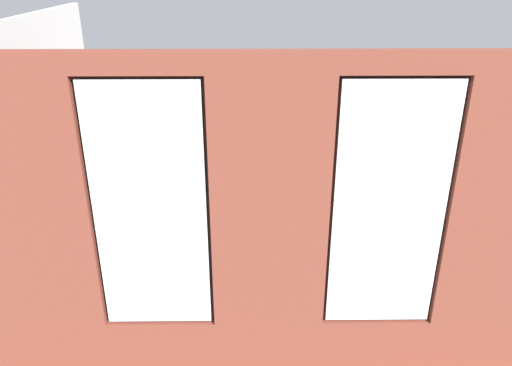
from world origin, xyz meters
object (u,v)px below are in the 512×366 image
object	(u,v)px
remote_silver	(249,222)
tv_flatscreen	(56,203)
table_plant_small	(205,215)
media_console	(64,246)
potted_plant_corner_far_left	(503,275)
coffee_table	(241,222)
couch_left	(430,232)
potted_plant_mid_room_small	(331,182)
potted_plant_corner_near_left	(399,156)
potted_plant_between_couches	(384,287)
potted_plant_beside_window_right	(127,289)
remote_gray	(227,215)
potted_plant_by_left_couch	(378,183)
couch_by_window	(252,304)
cup_ceramic	(240,215)
papasan_chair	(194,177)
potted_plant_foreground_right	(125,153)
candle_jar	(271,211)

from	to	relation	value
remote_silver	tv_flatscreen	world-z (taller)	tv_flatscreen
table_plant_small	media_console	bearing A→B (deg)	10.13
remote_silver	potted_plant_corner_far_left	xyz separation A→B (m)	(-2.62, 1.77, 0.32)
coffee_table	potted_plant_corner_far_left	world-z (taller)	potted_plant_corner_far_left
couch_left	potted_plant_mid_room_small	distance (m)	1.76
potted_plant_corner_near_left	potted_plant_between_couches	xyz separation A→B (m)	(1.17, 3.67, -0.10)
media_console	potted_plant_beside_window_right	distance (m)	1.90
remote_silver	remote_gray	bearing A→B (deg)	107.99
table_plant_small	potted_plant_by_left_couch	distance (m)	2.94
potted_plant_by_left_couch	potted_plant_between_couches	xyz separation A→B (m)	(0.62, 2.85, 0.05)
table_plant_small	couch_left	bearing A→B (deg)	177.57
coffee_table	table_plant_small	bearing A→B (deg)	13.36
remote_gray	potted_plant_by_left_couch	bearing A→B (deg)	129.34
potted_plant_by_left_couch	potted_plant_corner_far_left	world-z (taller)	potted_plant_corner_far_left
media_console	potted_plant_between_couches	xyz separation A→B (m)	(-3.90, 1.29, 0.24)
media_console	potted_plant_corner_near_left	xyz separation A→B (m)	(-5.07, -2.38, 0.34)
potted_plant_mid_room_small	potted_plant_corner_far_left	size ratio (longest dim) A/B	0.61
couch_by_window	remote_silver	bearing A→B (deg)	-88.80
cup_ceramic	potted_plant_corner_far_left	world-z (taller)	potted_plant_corner_far_left
remote_gray	potted_plant_between_couches	xyz separation A→B (m)	(-1.77, 1.83, 0.08)
tv_flatscreen	papasan_chair	bearing A→B (deg)	-128.94
potted_plant_beside_window_right	potted_plant_mid_room_small	bearing A→B (deg)	-131.01
couch_by_window	coffee_table	xyz separation A→B (m)	(0.15, -1.78, 0.04)
remote_silver	media_console	world-z (taller)	media_console
potted_plant_beside_window_right	potted_plant_between_couches	xyz separation A→B (m)	(-2.70, -0.15, -0.10)
tv_flatscreen	couch_by_window	bearing A→B (deg)	151.63
remote_gray	papasan_chair	world-z (taller)	papasan_chair
cup_ceramic	table_plant_small	world-z (taller)	table_plant_small
potted_plant_beside_window_right	media_console	bearing A→B (deg)	-50.18
coffee_table	potted_plant_between_couches	xyz separation A→B (m)	(-1.57, 1.73, 0.14)
tv_flatscreen	potted_plant_by_left_couch	xyz separation A→B (m)	(-4.52, -1.56, -0.43)
tv_flatscreen	potted_plant_foreground_right	distance (m)	2.37
remote_silver	potted_plant_beside_window_right	world-z (taller)	potted_plant_beside_window_right
remote_gray	potted_plant_foreground_right	xyz separation A→B (m)	(1.82, -1.80, 0.27)
couch_left	potted_plant_beside_window_right	size ratio (longest dim) A/B	1.50
table_plant_small	potted_plant_by_left_couch	size ratio (longest dim) A/B	0.32
media_console	potted_plant_by_left_couch	bearing A→B (deg)	-160.91
couch_left	potted_plant_between_couches	distance (m)	1.81
candle_jar	potted_plant_between_couches	bearing A→B (deg)	121.36
papasan_chair	cup_ceramic	bearing A→B (deg)	118.91
couch_left	table_plant_small	xyz separation A→B (m)	(3.06, -0.13, 0.21)
candle_jar	potted_plant_by_left_couch	world-z (taller)	potted_plant_by_left_couch
remote_gray	potted_plant_corner_near_left	world-z (taller)	potted_plant_corner_near_left
couch_left	media_console	xyz separation A→B (m)	(4.92, 0.20, -0.06)
potted_plant_mid_room_small	coffee_table	bearing A→B (deg)	36.72
cup_ceramic	tv_flatscreen	bearing A→B (deg)	10.72
potted_plant_foreground_right	coffee_table	bearing A→B (deg)	136.80
couch_left	media_console	distance (m)	4.92
media_console	potted_plant_beside_window_right	bearing A→B (deg)	129.82
candle_jar	potted_plant_mid_room_small	distance (m)	1.36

